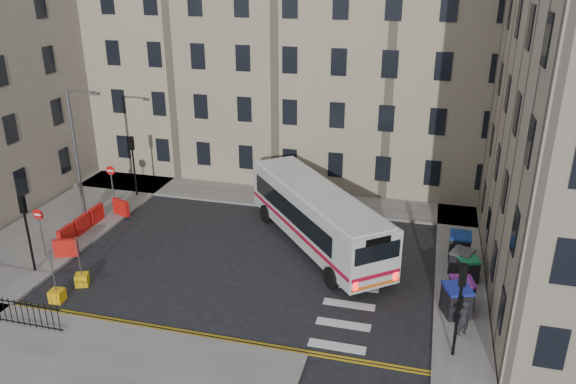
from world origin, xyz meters
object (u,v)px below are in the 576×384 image
at_px(streetlamp, 76,155).
at_px(wheelie_bin_c, 467,269).
at_px(bus, 317,214).
at_px(wheelie_bin_e, 459,246).
at_px(wheelie_bin_b, 461,292).
at_px(bollard_yellow, 82,280).
at_px(wheelie_bin_a, 456,300).
at_px(wheelie_bin_d, 461,262).
at_px(pedestrian, 463,318).
at_px(bollard_chevron, 57,296).

relative_size(streetlamp, wheelie_bin_c, 6.06).
relative_size(bus, wheelie_bin_e, 7.94).
relative_size(wheelie_bin_b, wheelie_bin_e, 0.95).
bearing_deg(wheelie_bin_b, bollard_yellow, 176.02).
height_order(wheelie_bin_a, wheelie_bin_e, wheelie_bin_e).
xyz_separation_m(wheelie_bin_b, wheelie_bin_d, (0.07, 2.96, -0.01)).
bearing_deg(wheelie_bin_c, wheelie_bin_a, -120.60).
bearing_deg(wheelie_bin_b, bus, 137.94).
relative_size(bus, bollard_yellow, 18.46).
bearing_deg(streetlamp, wheelie_bin_d, -1.90).
height_order(wheelie_bin_a, wheelie_bin_c, wheelie_bin_a).
relative_size(pedestrian, bollard_chevron, 2.69).
bearing_deg(wheelie_bin_a, pedestrian, -101.04).
distance_m(bus, wheelie_bin_a, 9.14).
xyz_separation_m(bus, pedestrian, (7.70, -6.66, -0.94)).
bearing_deg(wheelie_bin_c, bus, 145.59).
distance_m(wheelie_bin_a, pedestrian, 1.50).
height_order(wheelie_bin_d, bollard_chevron, wheelie_bin_d).
bearing_deg(streetlamp, pedestrian, -15.35).
xyz_separation_m(streetlamp, wheelie_bin_d, (22.01, -0.73, -3.56)).
xyz_separation_m(bus, wheelie_bin_d, (7.76, -1.36, -1.12)).
distance_m(wheelie_bin_c, wheelie_bin_e, 2.20).
distance_m(bus, bollard_chevron, 13.68).
bearing_deg(wheelie_bin_c, pedestrian, -114.44).
height_order(wheelie_bin_e, pedestrian, pedestrian).
distance_m(bus, bollard_yellow, 12.52).
bearing_deg(wheelie_bin_b, wheelie_bin_d, 75.96).
relative_size(wheelie_bin_d, pedestrian, 0.87).
xyz_separation_m(wheelie_bin_a, wheelie_bin_c, (0.56, 3.23, -0.10)).
height_order(wheelie_bin_b, bollard_chevron, wheelie_bin_b).
xyz_separation_m(wheelie_bin_c, bollard_chevron, (-18.50, -6.68, -0.45)).
distance_m(wheelie_bin_e, bollard_yellow, 19.33).
xyz_separation_m(wheelie_bin_d, wheelie_bin_e, (-0.07, 1.58, 0.07)).
xyz_separation_m(streetlamp, bollard_chevron, (3.76, -8.00, -4.04)).
bearing_deg(wheelie_bin_e, bollard_chevron, -152.51).
bearing_deg(pedestrian, wheelie_bin_c, -129.81).
bearing_deg(bus, bollard_chevron, -179.83).
relative_size(wheelie_bin_e, pedestrian, 0.86).
relative_size(wheelie_bin_d, bollard_yellow, 2.34).
distance_m(wheelie_bin_a, wheelie_bin_d, 3.83).
height_order(bus, wheelie_bin_e, bus).
bearing_deg(wheelie_bin_e, wheelie_bin_a, -91.02).
xyz_separation_m(wheelie_bin_b, pedestrian, (0.01, -2.34, 0.17)).
height_order(wheelie_bin_d, wheelie_bin_e, wheelie_bin_e).
height_order(wheelie_bin_a, wheelie_bin_d, wheelie_bin_a).
relative_size(wheelie_bin_a, wheelie_bin_e, 1.12).
height_order(wheelie_bin_c, pedestrian, pedestrian).
xyz_separation_m(wheelie_bin_a, pedestrian, (0.26, -1.48, 0.11)).
distance_m(bollard_yellow, bollard_chevron, 1.59).
xyz_separation_m(wheelie_bin_b, bollard_yellow, (-17.90, -2.75, -0.48)).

